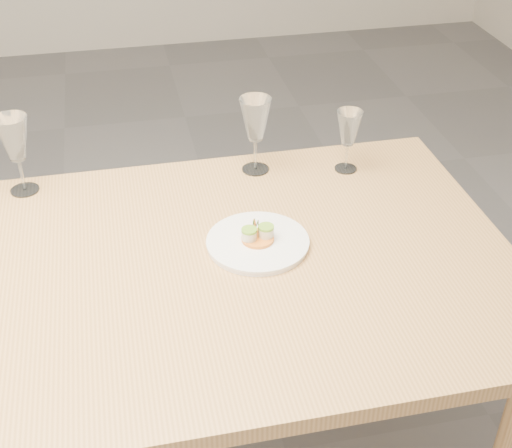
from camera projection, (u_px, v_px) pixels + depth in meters
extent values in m
cube|color=tan|center=(9.00, 296.00, 1.62)|extent=(2.40, 1.00, 0.04)
cylinder|color=tan|center=(386.00, 261.00, 2.35)|extent=(0.07, 0.07, 0.71)
cylinder|color=white|center=(258.00, 243.00, 1.75)|extent=(0.25, 0.25, 0.01)
cylinder|color=white|center=(258.00, 241.00, 1.74)|extent=(0.25, 0.25, 0.01)
cylinder|color=orange|center=(258.00, 239.00, 1.74)|extent=(0.08, 0.08, 0.01)
cylinder|color=beige|center=(249.00, 235.00, 1.72)|extent=(0.04, 0.04, 0.02)
cylinder|color=beige|center=(266.00, 232.00, 1.73)|extent=(0.04, 0.04, 0.02)
cylinder|color=#82B432|center=(249.00, 230.00, 1.72)|extent=(0.04, 0.04, 0.01)
cylinder|color=#82B432|center=(266.00, 227.00, 1.73)|extent=(0.04, 0.04, 0.01)
cylinder|color=tan|center=(281.00, 247.00, 1.72)|extent=(0.04, 0.04, 0.00)
cylinder|color=white|center=(25.00, 190.00, 1.96)|extent=(0.08, 0.08, 0.00)
cylinder|color=white|center=(22.00, 174.00, 1.93)|extent=(0.01, 0.01, 0.10)
cone|color=white|center=(14.00, 139.00, 1.87)|extent=(0.09, 0.09, 0.12)
cylinder|color=white|center=(255.00, 169.00, 2.05)|extent=(0.08, 0.08, 0.00)
cylinder|color=white|center=(255.00, 154.00, 2.02)|extent=(0.01, 0.01, 0.09)
cone|color=white|center=(255.00, 119.00, 1.96)|extent=(0.09, 0.09, 0.12)
cylinder|color=white|center=(346.00, 169.00, 2.05)|extent=(0.06, 0.06, 0.00)
cylinder|color=white|center=(347.00, 156.00, 2.03)|extent=(0.01, 0.01, 0.08)
cone|color=white|center=(349.00, 128.00, 1.98)|extent=(0.07, 0.07, 0.10)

